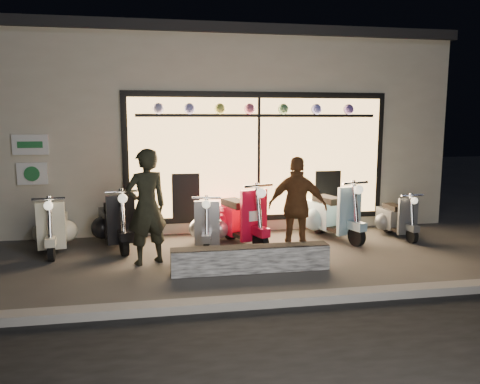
% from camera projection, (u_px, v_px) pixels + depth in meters
% --- Properties ---
extents(ground, '(40.00, 40.00, 0.00)m').
position_uv_depth(ground, '(236.00, 260.00, 7.79)').
color(ground, '#383533').
rests_on(ground, ground).
extents(kerb, '(40.00, 0.25, 0.12)m').
position_uv_depth(kerb, '(262.00, 301.00, 5.84)').
color(kerb, slate).
rests_on(kerb, ground).
extents(shop_building, '(10.20, 6.23, 4.20)m').
position_uv_depth(shop_building, '(205.00, 128.00, 12.33)').
color(shop_building, beige).
rests_on(shop_building, ground).
extents(graffiti_barrier, '(2.43, 0.28, 0.40)m').
position_uv_depth(graffiti_barrier, '(251.00, 259.00, 7.15)').
color(graffiti_barrier, black).
rests_on(graffiti_barrier, ground).
extents(scooter_silver, '(0.58, 1.38, 0.98)m').
position_uv_depth(scooter_silver, '(209.00, 225.00, 8.64)').
color(scooter_silver, black).
rests_on(scooter_silver, ground).
extents(scooter_red, '(0.87, 1.60, 1.15)m').
position_uv_depth(scooter_red, '(237.00, 218.00, 8.86)').
color(scooter_red, black).
rests_on(scooter_red, ground).
extents(scooter_black, '(0.74, 1.52, 1.08)m').
position_uv_depth(scooter_black, '(115.00, 222.00, 8.66)').
color(scooter_black, black).
rests_on(scooter_black, ground).
extents(scooter_cream, '(0.56, 1.42, 1.01)m').
position_uv_depth(scooter_cream, '(54.00, 228.00, 8.34)').
color(scooter_cream, black).
rests_on(scooter_cream, ground).
extents(scooter_blue, '(0.82, 1.59, 1.14)m').
position_uv_depth(scooter_blue, '(329.00, 214.00, 9.32)').
color(scooter_blue, black).
rests_on(scooter_blue, ground).
extents(scooter_grey, '(0.42, 1.23, 0.88)m').
position_uv_depth(scooter_grey, '(394.00, 218.00, 9.42)').
color(scooter_grey, black).
rests_on(scooter_grey, ground).
extents(man, '(0.80, 0.69, 1.87)m').
position_uv_depth(man, '(147.00, 207.00, 7.47)').
color(man, black).
rests_on(man, ground).
extents(woman, '(1.08, 0.78, 1.70)m').
position_uv_depth(woman, '(297.00, 207.00, 7.92)').
color(woman, brown).
rests_on(woman, ground).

